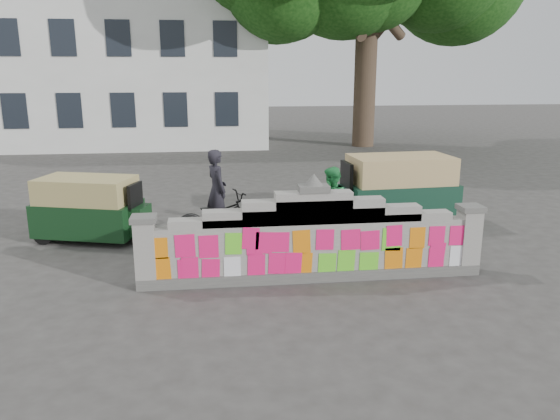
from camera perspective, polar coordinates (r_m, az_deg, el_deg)
The scene contains 8 objects.
ground at distance 10.32m, azimuth 3.38°, elevation -7.22°, with size 100.00×100.00×0.00m, color #383533.
parapet_wall at distance 10.06m, azimuth 3.45°, elevation -3.26°, with size 6.48×0.44×2.01m.
building at distance 31.84m, azimuth -17.17°, elevation 14.18°, with size 16.00×10.00×8.90m.
cyclist_bike at distance 12.61m, azimuth -6.53°, elevation -0.66°, with size 0.72×2.06×1.08m, color black.
cyclist_rider at distance 12.52m, azimuth -6.58°, elevation 1.01°, with size 0.67×0.44×1.84m, color black.
pedestrian at distance 12.37m, azimuth 5.37°, elevation 0.56°, with size 0.83×0.65×1.71m, color green.
rickshaw_left at distance 13.16m, azimuth -19.19°, elevation 0.21°, with size 2.71×1.82×1.45m.
rickshaw_right at distance 14.03m, azimuth 12.06°, elevation 2.16°, with size 3.18×1.62×1.74m.
Camera 1 is at (-1.81, -9.43, 3.80)m, focal length 35.00 mm.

